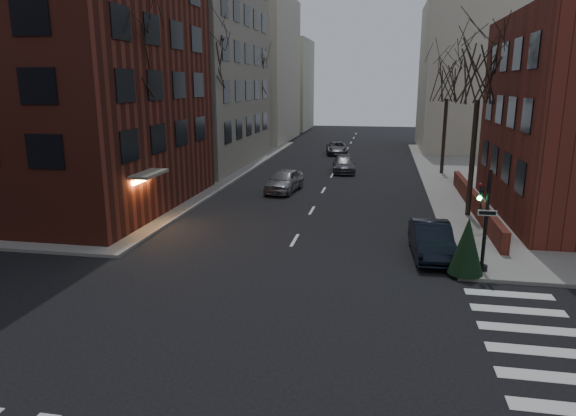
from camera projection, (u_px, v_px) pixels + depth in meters
The scene contains 22 objects.
ground at pixel (215, 378), 13.09m from camera, with size 160.00×160.00×0.00m, color black.
sidewalk_far_left at pixel (16, 165), 46.85m from camera, with size 44.00×44.00×0.15m, color gray.
building_left_brick at pixel (43, 53), 29.45m from camera, with size 15.00×15.00×18.00m, color maroon.
building_left_tan at pixel (148, 5), 45.25m from camera, with size 18.00×18.00×28.00m, color gray.
low_wall_right at pixel (475, 202), 29.44m from camera, with size 0.35×16.00×1.00m, color maroon.
building_distant_la at pixel (237, 70), 66.14m from camera, with size 14.00×16.00×18.00m, color beige.
building_distant_ra at pixel (488, 77), 56.31m from camera, with size 14.00×14.00×16.00m, color beige.
building_distant_lb at pixel (278, 85), 82.51m from camera, with size 10.00×12.00×14.00m, color beige.
traffic_signal at pixel (484, 227), 19.83m from camera, with size 0.76×0.44×4.00m.
tree_left_a at pixel (131, 60), 26.01m from camera, with size 4.18×4.18×10.26m.
tree_left_b at pixel (209, 61), 37.37m from camera, with size 4.40×4.40×10.80m.
tree_left_c at pixel (255, 76), 50.95m from camera, with size 3.96×3.96×9.72m.
tree_right_a at pixel (480, 69), 26.83m from camera, with size 3.96×3.96×9.72m.
tree_right_b at pixel (448, 80), 40.31m from camera, with size 3.74×3.74×9.18m.
streetlamp_near at pixel (200, 130), 34.55m from camera, with size 0.36×0.36×6.28m.
streetlamp_far at pixel (266, 113), 53.65m from camera, with size 0.36×0.36×6.28m.
parked_sedan at pixel (431, 240), 22.10m from camera, with size 1.57×4.50×1.48m, color black.
car_lane_silver at pixel (284, 181), 35.41m from camera, with size 1.82×4.53×1.54m, color #949599.
car_lane_gray at pixel (344, 164), 43.16m from camera, with size 1.83×4.50×1.31m, color #434348.
car_lane_far at pixel (337, 148), 54.12m from camera, with size 2.12×4.59×1.28m, color #46464B.
sandwich_board at pixel (466, 261), 19.77m from camera, with size 0.43×0.60×0.96m, color silver.
evergreen_shrub at pixel (467, 246), 19.62m from camera, with size 1.34×1.34×2.23m, color black.
Camera 1 is at (3.95, -11.15, 7.32)m, focal length 32.00 mm.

